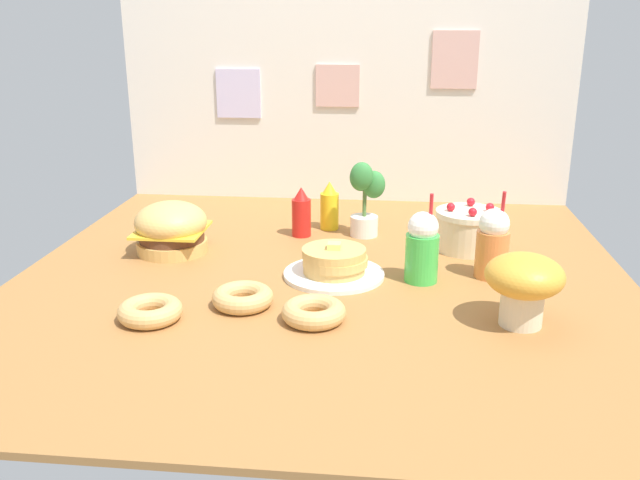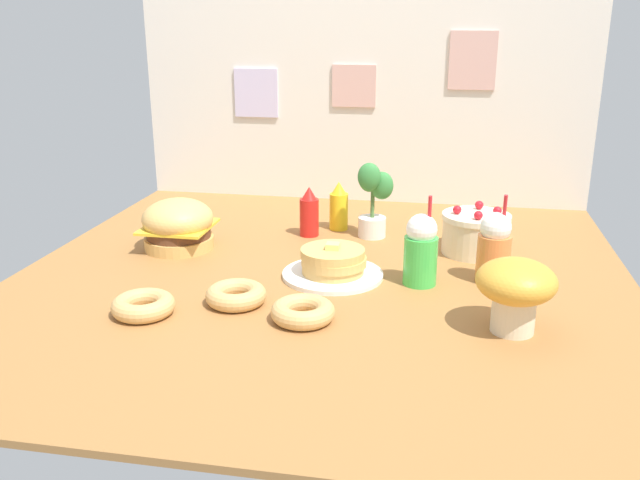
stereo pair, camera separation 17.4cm
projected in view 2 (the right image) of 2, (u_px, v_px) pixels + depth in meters
ground_plane at (321, 279)px, 2.36m from camera, size 2.12×2.14×0.02m
back_wall at (362, 96)px, 3.19m from camera, size 2.12×0.04×1.00m
burger at (178, 225)px, 2.61m from camera, size 0.27×0.27×0.20m
pancake_stack at (333, 265)px, 2.33m from camera, size 0.35×0.35×0.12m
layer_cake at (475, 233)px, 2.56m from camera, size 0.26×0.26×0.19m
ketchup_bottle at (309, 213)px, 2.76m from camera, size 0.08×0.08×0.21m
mustard_bottle at (339, 207)px, 2.85m from camera, size 0.08×0.08×0.21m
cream_soda_cup at (421, 250)px, 2.25m from camera, size 0.11×0.11×0.31m
orange_float_cup at (494, 248)px, 2.27m from camera, size 0.11×0.11×0.31m
donut_pink_glaze at (143, 305)px, 2.04m from camera, size 0.19×0.19×0.06m
donut_chocolate at (236, 294)px, 2.12m from camera, size 0.19×0.19×0.06m
donut_vanilla at (303, 311)px, 2.00m from camera, size 0.19×0.19×0.06m
potted_plant at (373, 197)px, 2.73m from camera, size 0.15×0.13×0.31m
mushroom_stool at (516, 288)px, 1.90m from camera, size 0.23×0.23×0.22m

